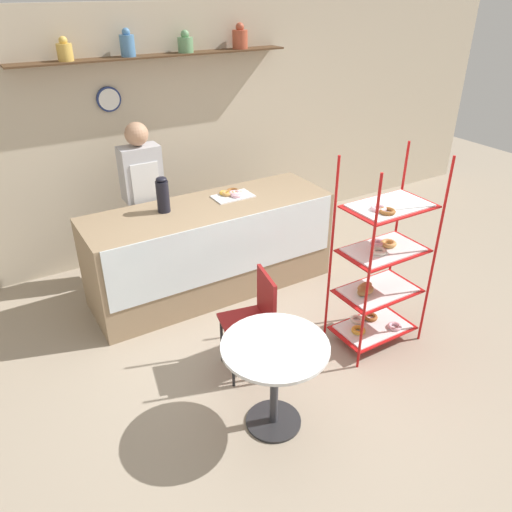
{
  "coord_description": "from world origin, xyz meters",
  "views": [
    {
      "loc": [
        -1.93,
        -2.72,
        2.87
      ],
      "look_at": [
        0.0,
        0.48,
        0.8
      ],
      "focal_mm": 35.0,
      "sensor_mm": 36.0,
      "label": 1
    }
  ],
  "objects_px": {
    "coffee_carafe": "(163,195)",
    "pastry_rack": "(379,272)",
    "person_worker": "(144,196)",
    "cafe_table": "(275,365)",
    "cafe_chair": "(256,313)",
    "donut_tray_counter": "(233,194)"
  },
  "relations": [
    {
      "from": "coffee_carafe",
      "to": "pastry_rack",
      "type": "bearing_deg",
      "value": -52.07
    },
    {
      "from": "person_worker",
      "to": "cafe_table",
      "type": "distance_m",
      "value": 2.49
    },
    {
      "from": "pastry_rack",
      "to": "coffee_carafe",
      "type": "bearing_deg",
      "value": 127.93
    },
    {
      "from": "coffee_carafe",
      "to": "cafe_chair",
      "type": "bearing_deg",
      "value": -82.78
    },
    {
      "from": "pastry_rack",
      "to": "cafe_chair",
      "type": "bearing_deg",
      "value": 168.35
    },
    {
      "from": "pastry_rack",
      "to": "donut_tray_counter",
      "type": "distance_m",
      "value": 1.72
    },
    {
      "from": "pastry_rack",
      "to": "donut_tray_counter",
      "type": "xyz_separation_m",
      "value": [
        -0.52,
        1.62,
        0.25
      ]
    },
    {
      "from": "donut_tray_counter",
      "to": "pastry_rack",
      "type": "bearing_deg",
      "value": -72.32
    },
    {
      "from": "pastry_rack",
      "to": "cafe_chair",
      "type": "relative_size",
      "value": 1.95
    },
    {
      "from": "pastry_rack",
      "to": "person_worker",
      "type": "bearing_deg",
      "value": 121.8
    },
    {
      "from": "cafe_table",
      "to": "cafe_chair",
      "type": "distance_m",
      "value": 0.63
    },
    {
      "from": "person_worker",
      "to": "donut_tray_counter",
      "type": "xyz_separation_m",
      "value": [
        0.78,
        -0.47,
        0.03
      ]
    },
    {
      "from": "cafe_table",
      "to": "donut_tray_counter",
      "type": "bearing_deg",
      "value": 68.83
    },
    {
      "from": "pastry_rack",
      "to": "cafe_table",
      "type": "xyz_separation_m",
      "value": [
        -1.29,
        -0.37,
        -0.17
      ]
    },
    {
      "from": "person_worker",
      "to": "cafe_chair",
      "type": "xyz_separation_m",
      "value": [
        0.21,
        -1.87,
        -0.39
      ]
    },
    {
      "from": "cafe_table",
      "to": "pastry_rack",
      "type": "bearing_deg",
      "value": 16.03
    },
    {
      "from": "person_worker",
      "to": "cafe_chair",
      "type": "height_order",
      "value": "person_worker"
    },
    {
      "from": "donut_tray_counter",
      "to": "coffee_carafe",
      "type": "bearing_deg",
      "value": -179.76
    },
    {
      "from": "cafe_table",
      "to": "coffee_carafe",
      "type": "xyz_separation_m",
      "value": [
        0.03,
        1.99,
        0.57
      ]
    },
    {
      "from": "cafe_table",
      "to": "donut_tray_counter",
      "type": "relative_size",
      "value": 1.84
    },
    {
      "from": "pastry_rack",
      "to": "cafe_table",
      "type": "height_order",
      "value": "pastry_rack"
    },
    {
      "from": "cafe_table",
      "to": "coffee_carafe",
      "type": "relative_size",
      "value": 2.15
    }
  ]
}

